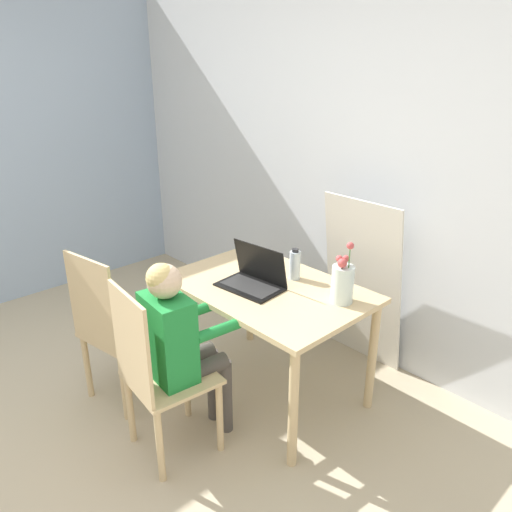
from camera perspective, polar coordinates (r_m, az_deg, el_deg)
The scene contains 10 objects.
ground_plane at distance 2.80m, azimuth -24.28°, elevation -24.32°, with size 12.00×12.00×0.00m, color tan.
wall_back at distance 3.36m, azimuth 9.99°, elevation 9.96°, with size 6.40×0.05×2.50m.
dining_table at distance 2.88m, azimuth 1.36°, elevation -5.07°, with size 1.13×0.76×0.71m.
chair_occupied at distance 2.56m, azimuth -11.22°, elevation -13.08°, with size 0.44×0.44×0.96m.
chair_spare at distance 2.99m, azimuth -16.00°, elevation -7.99°, with size 0.46×0.46×0.96m.
person_seated at distance 2.52m, azimuth -8.86°, elevation -9.08°, with size 0.33×0.45×1.06m.
laptop at distance 2.82m, azimuth -0.23°, elevation -2.41°, with size 0.38×0.27×0.24m.
flower_vase at distance 2.66m, azimuth 9.86°, elevation -2.95°, with size 0.12×0.12×0.34m.
water_bottle at distance 2.91m, azimuth 4.47°, elevation -1.00°, with size 0.06×0.06×0.19m.
cardboard_panel at distance 3.30m, azimuth 12.06°, elevation -3.02°, with size 0.56×0.17×1.14m.
Camera 1 is at (1.97, -0.41, 1.94)m, focal length 35.00 mm.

